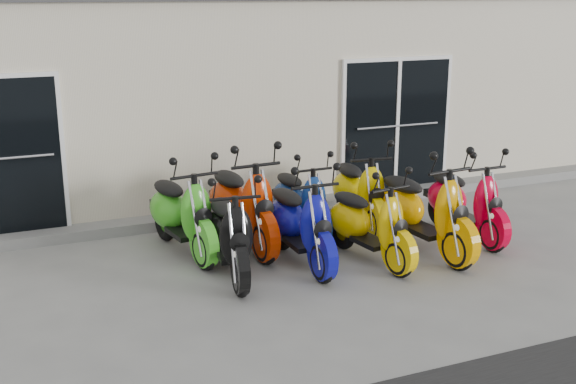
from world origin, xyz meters
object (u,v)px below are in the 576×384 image
at_px(scooter_back_red, 242,193).
at_px(scooter_back_blue, 300,191).
at_px(scooter_back_green, 181,201).
at_px(scooter_back_yellow, 359,182).
at_px(scooter_front_orange_a, 369,213).
at_px(scooter_front_orange_b, 424,198).
at_px(scooter_front_blue, 300,211).
at_px(scooter_front_black, 229,222).
at_px(scooter_front_red, 466,191).

height_order(scooter_back_red, scooter_back_blue, scooter_back_red).
distance_m(scooter_back_green, scooter_back_yellow, 2.63).
distance_m(scooter_front_orange_a, scooter_front_orange_b, 0.81).
height_order(scooter_back_green, scooter_back_red, scooter_back_red).
distance_m(scooter_front_blue, scooter_back_red, 1.00).
xyz_separation_m(scooter_front_black, scooter_back_blue, (1.41, 1.07, -0.04)).
distance_m(scooter_front_orange_b, scooter_front_red, 0.92).
xyz_separation_m(scooter_front_black, scooter_front_orange_a, (1.78, -0.23, -0.03)).
height_order(scooter_back_blue, scooter_back_yellow, scooter_back_yellow).
bearing_deg(scooter_front_orange_b, scooter_back_blue, 125.78).
bearing_deg(scooter_back_yellow, scooter_front_black, -149.15).
xyz_separation_m(scooter_front_black, scooter_back_yellow, (2.30, 0.99, 0.01)).
bearing_deg(scooter_back_yellow, scooter_front_blue, -136.93).
bearing_deg(scooter_front_orange_b, scooter_front_blue, 165.20).
bearing_deg(scooter_back_red, scooter_front_orange_a, -44.91).
height_order(scooter_front_orange_a, scooter_back_red, scooter_back_red).
relative_size(scooter_front_black, scooter_back_yellow, 0.98).
xyz_separation_m(scooter_front_blue, scooter_front_orange_a, (0.84, -0.25, -0.05)).
distance_m(scooter_back_green, scooter_back_red, 0.81).
distance_m(scooter_front_blue, scooter_back_yellow, 1.68).
relative_size(scooter_front_blue, scooter_back_green, 0.98).
relative_size(scooter_front_blue, scooter_back_red, 0.92).
distance_m(scooter_front_orange_a, scooter_back_yellow, 1.33).
bearing_deg(scooter_front_blue, scooter_back_green, 142.89).
bearing_deg(scooter_front_red, scooter_front_orange_b, -162.76).
distance_m(scooter_back_blue, scooter_back_yellow, 0.90).
bearing_deg(scooter_front_blue, scooter_front_red, 0.66).
xyz_separation_m(scooter_front_blue, scooter_front_orange_b, (1.64, -0.25, 0.05)).
distance_m(scooter_front_orange_a, scooter_back_red, 1.72).
height_order(scooter_front_red, scooter_back_green, scooter_back_green).
height_order(scooter_front_orange_b, scooter_front_red, scooter_front_orange_b).
xyz_separation_m(scooter_front_orange_b, scooter_back_red, (-2.10, 1.13, 0.01)).
bearing_deg(scooter_front_orange_b, scooter_back_green, 151.35).
xyz_separation_m(scooter_back_blue, scooter_back_yellow, (0.89, -0.07, 0.06)).
distance_m(scooter_front_black, scooter_back_red, 1.02).
bearing_deg(scooter_back_yellow, scooter_front_red, -31.73).
xyz_separation_m(scooter_front_red, scooter_back_red, (-2.97, 0.85, 0.09)).
height_order(scooter_front_red, scooter_back_red, scooter_back_red).
bearing_deg(scooter_front_blue, scooter_front_orange_b, -8.69).
bearing_deg(scooter_front_orange_a, scooter_back_blue, 97.18).
distance_m(scooter_front_black, scooter_front_orange_b, 2.59).
bearing_deg(scooter_back_green, scooter_front_orange_a, -38.17).
bearing_deg(scooter_front_black, scooter_back_green, 116.42).
distance_m(scooter_front_red, scooter_back_green, 3.89).
distance_m(scooter_front_blue, scooter_front_red, 2.52).
bearing_deg(scooter_back_yellow, scooter_back_red, -169.60).
relative_size(scooter_front_orange_a, scooter_back_green, 0.91).
xyz_separation_m(scooter_back_red, scooter_back_blue, (0.93, 0.17, -0.12)).
bearing_deg(scooter_back_red, scooter_front_blue, -66.51).
bearing_deg(scooter_back_yellow, scooter_front_orange_a, -105.60).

